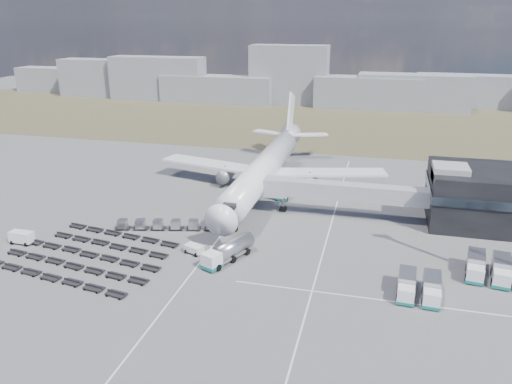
# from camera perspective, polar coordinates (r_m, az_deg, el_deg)

# --- Properties ---
(ground) EXTENTS (420.00, 420.00, 0.00)m
(ground) POSITION_cam_1_polar(r_m,az_deg,el_deg) (80.69, -4.14, -7.00)
(ground) COLOR #565659
(ground) RESTS_ON ground
(grass_strip) EXTENTS (420.00, 90.00, 0.01)m
(grass_strip) POSITION_cam_1_polar(r_m,az_deg,el_deg) (183.50, 6.72, 7.99)
(grass_strip) COLOR #4A432C
(grass_strip) RESTS_ON ground
(lane_markings) EXTENTS (47.12, 110.00, 0.01)m
(lane_markings) POSITION_cam_1_polar(r_m,az_deg,el_deg) (81.05, 3.15, -6.84)
(lane_markings) COLOR silver
(lane_markings) RESTS_ON ground
(jet_bridge) EXTENTS (30.30, 3.80, 7.05)m
(jet_bridge) POSITION_cam_1_polar(r_m,az_deg,el_deg) (94.34, 8.94, 0.12)
(jet_bridge) COLOR #939399
(jet_bridge) RESTS_ON ground
(airliner) EXTENTS (51.59, 64.53, 17.62)m
(airliner) POSITION_cam_1_polar(r_m,az_deg,el_deg) (107.90, 1.16, 2.96)
(airliner) COLOR white
(airliner) RESTS_ON ground
(skyline) EXTENTS (310.47, 25.83, 24.68)m
(skyline) POSITION_cam_1_polar(r_m,az_deg,el_deg) (218.19, 10.25, 11.99)
(skyline) COLOR gray
(skyline) RESTS_ON ground
(fuel_tanker) EXTENTS (6.40, 10.13, 3.23)m
(fuel_tanker) POSITION_cam_1_polar(r_m,az_deg,el_deg) (77.76, -3.18, -6.72)
(fuel_tanker) COLOR white
(fuel_tanker) RESTS_ON ground
(pushback_tug) EXTENTS (3.46, 2.69, 1.40)m
(pushback_tug) POSITION_cam_1_polar(r_m,az_deg,el_deg) (80.79, -7.09, -6.52)
(pushback_tug) COLOR white
(pushback_tug) RESTS_ON ground
(utility_van) EXTENTS (3.94, 1.85, 2.12)m
(utility_van) POSITION_cam_1_polar(r_m,az_deg,el_deg) (92.07, -25.21, -4.74)
(utility_van) COLOR white
(utility_van) RESTS_ON ground
(catering_truck) EXTENTS (2.53, 6.13, 2.81)m
(catering_truck) POSITION_cam_1_polar(r_m,az_deg,el_deg) (104.57, 3.24, 0.17)
(catering_truck) COLOR white
(catering_truck) RESTS_ON ground
(service_trucks_near) EXTENTS (5.93, 6.95, 2.67)m
(service_trucks_near) POSITION_cam_1_polar(r_m,az_deg,el_deg) (71.72, 18.13, -10.28)
(service_trucks_near) COLOR white
(service_trucks_near) RESTS_ON ground
(service_trucks_far) EXTENTS (10.19, 8.30, 2.81)m
(service_trucks_far) POSITION_cam_1_polar(r_m,az_deg,el_deg) (80.36, 26.24, -8.01)
(service_trucks_far) COLOR white
(service_trucks_far) RESTS_ON ground
(uld_row) EXTENTS (18.23, 5.68, 1.67)m
(uld_row) POSITION_cam_1_polar(r_m,az_deg,el_deg) (89.98, -10.14, -3.68)
(uld_row) COLOR black
(uld_row) RESTS_ON ground
(baggage_dollies) EXTENTS (28.26, 21.45, 0.70)m
(baggage_dollies) POSITION_cam_1_polar(r_m,az_deg,el_deg) (83.67, -18.63, -6.77)
(baggage_dollies) COLOR black
(baggage_dollies) RESTS_ON ground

